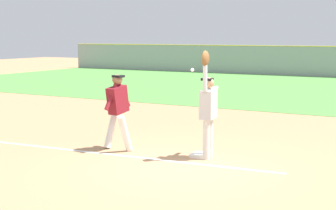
# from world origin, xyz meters

# --- Properties ---
(ground_plane) EXTENTS (76.27, 76.27, 0.00)m
(ground_plane) POSITION_xyz_m (0.00, 0.00, 0.00)
(ground_plane) COLOR tan
(chalk_foul_line) EXTENTS (11.97, 1.01, 0.01)m
(chalk_foul_line) POSITION_xyz_m (-4.06, 0.10, 0.00)
(chalk_foul_line) COLOR white
(chalk_foul_line) RESTS_ON ground_plane
(first_base) EXTENTS (0.38, 0.38, 0.08)m
(first_base) POSITION_xyz_m (-0.06, 1.00, 0.04)
(first_base) COLOR white
(first_base) RESTS_ON ground_plane
(fielder) EXTENTS (0.30, 0.90, 2.28)m
(fielder) POSITION_xyz_m (0.12, 0.95, 1.12)
(fielder) COLOR silver
(fielder) RESTS_ON ground_plane
(runner) EXTENTS (0.74, 0.85, 1.72)m
(runner) POSITION_xyz_m (-2.00, 0.72, 1.00)
(runner) COLOR white
(runner) RESTS_ON ground_plane
(baseball) EXTENTS (0.07, 0.07, 0.07)m
(baseball) POSITION_xyz_m (-0.16, 0.77, 1.88)
(baseball) COLOR white
(parked_car_red) EXTENTS (4.42, 2.16, 1.25)m
(parked_car_red) POSITION_xyz_m (-7.52, 27.97, 0.67)
(parked_car_red) COLOR #B21E1E
(parked_car_red) RESTS_ON ground_plane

